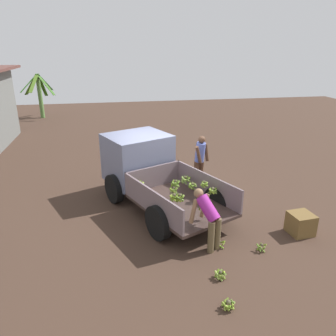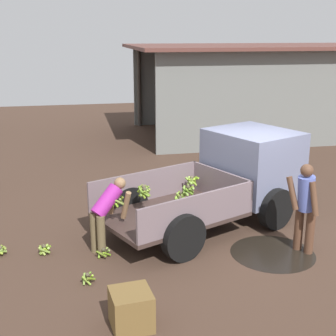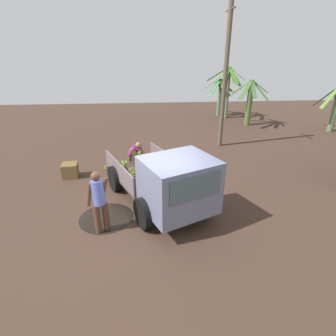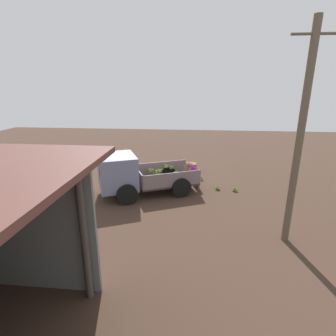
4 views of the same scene
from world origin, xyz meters
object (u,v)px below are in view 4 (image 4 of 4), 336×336
at_px(person_worker_loading, 194,173).
at_px(wooden_crate_0, 191,168).
at_px(banana_bunch_on_ground_0, 195,184).
at_px(cargo_truck, 127,174).
at_px(utility_pole, 300,139).
at_px(banana_bunch_on_ground_3, 201,178).
at_px(banana_bunch_on_ground_2, 235,189).
at_px(person_foreground_visitor, 125,163).
at_px(banana_bunch_on_ground_1, 217,188).

xyz_separation_m(person_worker_loading, wooden_crate_0, (0.13, -2.40, -0.52)).
bearing_deg(banana_bunch_on_ground_0, wooden_crate_0, -84.02).
height_order(cargo_truck, utility_pole, utility_pole).
xyz_separation_m(banana_bunch_on_ground_3, wooden_crate_0, (0.54, -1.26, 0.15)).
bearing_deg(utility_pole, banana_bunch_on_ground_2, -75.85).
relative_size(utility_pole, banana_bunch_on_ground_0, 22.97).
xyz_separation_m(person_foreground_visitor, wooden_crate_0, (-3.34, -1.63, -0.66)).
xyz_separation_m(utility_pole, banana_bunch_on_ground_2, (0.98, -3.90, -3.12)).
distance_m(utility_pole, banana_bunch_on_ground_0, 6.04).
distance_m(person_foreground_visitor, banana_bunch_on_ground_1, 4.75).
distance_m(cargo_truck, person_worker_loading, 3.07).
bearing_deg(banana_bunch_on_ground_1, utility_pole, 113.72).
height_order(person_foreground_visitor, person_worker_loading, person_foreground_visitor).
bearing_deg(person_worker_loading, utility_pole, 94.66).
height_order(utility_pole, person_foreground_visitor, utility_pole).
bearing_deg(banana_bunch_on_ground_1, banana_bunch_on_ground_3, -59.07).
bearing_deg(person_foreground_visitor, cargo_truck, -103.64).
xyz_separation_m(person_worker_loading, banana_bunch_on_ground_1, (-1.14, 0.07, -0.68)).
distance_m(banana_bunch_on_ground_2, wooden_crate_0, 3.30).
xyz_separation_m(person_foreground_visitor, banana_bunch_on_ground_3, (-3.88, -0.37, -0.82)).
distance_m(cargo_truck, banana_bunch_on_ground_0, 3.38).
height_order(person_foreground_visitor, banana_bunch_on_ground_2, person_foreground_visitor).
height_order(person_worker_loading, banana_bunch_on_ground_3, person_worker_loading).
distance_m(person_worker_loading, banana_bunch_on_ground_3, 1.39).
xyz_separation_m(banana_bunch_on_ground_1, banana_bunch_on_ground_2, (-0.78, 0.12, 0.01)).
bearing_deg(wooden_crate_0, person_worker_loading, 92.99).
bearing_deg(person_foreground_visitor, banana_bunch_on_ground_2, -41.64).
xyz_separation_m(utility_pole, banana_bunch_on_ground_1, (1.77, -4.02, -3.12)).
height_order(banana_bunch_on_ground_1, banana_bunch_on_ground_3, banana_bunch_on_ground_3).
height_order(cargo_truck, banana_bunch_on_ground_2, cargo_truck).
bearing_deg(cargo_truck, banana_bunch_on_ground_0, -179.54).
height_order(banana_bunch_on_ground_2, banana_bunch_on_ground_3, banana_bunch_on_ground_3).
distance_m(cargo_truck, wooden_crate_0, 4.49).
relative_size(person_worker_loading, banana_bunch_on_ground_3, 5.67).
bearing_deg(person_worker_loading, banana_bunch_on_ground_3, -140.50).
distance_m(cargo_truck, banana_bunch_on_ground_1, 4.23).
bearing_deg(wooden_crate_0, banana_bunch_on_ground_3, 113.07).
height_order(banana_bunch_on_ground_0, banana_bunch_on_ground_2, banana_bunch_on_ground_2).
xyz_separation_m(person_foreground_visitor, banana_bunch_on_ground_1, (-4.61, 0.84, -0.83)).
height_order(utility_pole, banana_bunch_on_ground_3, utility_pole).
height_order(person_foreground_visitor, banana_bunch_on_ground_0, person_foreground_visitor).
bearing_deg(person_worker_loading, banana_bunch_on_ground_0, -140.70).
height_order(person_worker_loading, banana_bunch_on_ground_0, person_worker_loading).
relative_size(utility_pole, banana_bunch_on_ground_1, 25.97).
height_order(cargo_truck, banana_bunch_on_ground_0, cargo_truck).
bearing_deg(person_foreground_visitor, banana_bunch_on_ground_3, -26.09).
bearing_deg(cargo_truck, banana_bunch_on_ground_2, 166.54).
relative_size(banana_bunch_on_ground_0, banana_bunch_on_ground_3, 1.17).
bearing_deg(cargo_truck, wooden_crate_0, -152.26).
bearing_deg(wooden_crate_0, banana_bunch_on_ground_0, 95.98).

